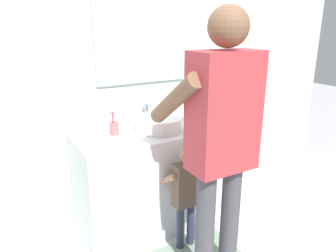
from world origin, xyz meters
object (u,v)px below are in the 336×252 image
Objects in this scene: soap_bottle at (196,113)px; adult_parent at (221,129)px; child_toddler at (185,190)px; toothbrush_cup at (114,127)px.

soap_bottle is 0.88m from adult_parent.
soap_bottle is at bearing 49.72° from child_toddler.
toothbrush_cup reaches higher than soap_bottle.
soap_bottle is 0.10× the size of adult_parent.
toothbrush_cup is 0.26× the size of child_toddler.
child_toddler is at bearing 93.94° from adult_parent.
soap_bottle is (0.73, -0.01, 0.01)m from toothbrush_cup.
child_toddler is 0.47× the size of adult_parent.
soap_bottle is 0.72m from child_toddler.
toothbrush_cup is 0.89m from adult_parent.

